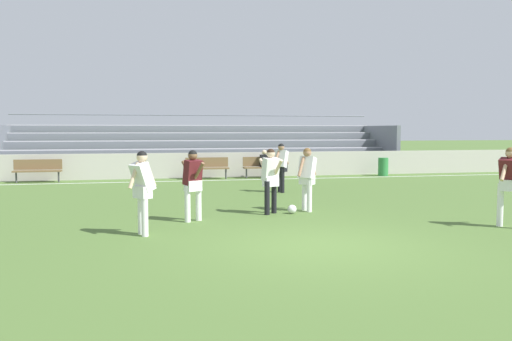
{
  "coord_description": "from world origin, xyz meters",
  "views": [
    {
      "loc": [
        -3.14,
        -8.9,
        2.08
      ],
      "look_at": [
        0.06,
        5.57,
        0.92
      ],
      "focal_mm": 37.12,
      "sensor_mm": 36.0,
      "label": 1
    }
  ],
  "objects_px": {
    "bench_far_left": "(264,165)",
    "soccer_ball": "(292,209)",
    "player_dark_pressing_high": "(510,180)",
    "player_white_challenging": "(281,164)",
    "player_white_on_ball": "(142,185)",
    "bench_near_bin": "(207,166)",
    "trash_bin": "(383,167)",
    "player_white_deep_cover": "(307,174)",
    "player_white_wide_left": "(271,176)",
    "bleacher_stand": "(204,147)",
    "player_dark_trailing_run": "(193,179)",
    "spectator_seated": "(265,162)",
    "bench_centre_sideline": "(38,169)"
  },
  "relations": [
    {
      "from": "player_dark_trailing_run",
      "to": "player_white_challenging",
      "type": "height_order",
      "value": "player_dark_trailing_run"
    },
    {
      "from": "bench_centre_sideline",
      "to": "soccer_ball",
      "type": "distance_m",
      "value": 12.19
    },
    {
      "from": "player_white_on_ball",
      "to": "player_dark_trailing_run",
      "type": "relative_size",
      "value": 1.03
    },
    {
      "from": "player_white_challenging",
      "to": "trash_bin",
      "type": "bearing_deg",
      "value": 39.65
    },
    {
      "from": "player_white_challenging",
      "to": "soccer_ball",
      "type": "bearing_deg",
      "value": -101.62
    },
    {
      "from": "player_white_challenging",
      "to": "soccer_ball",
      "type": "relative_size",
      "value": 7.34
    },
    {
      "from": "bench_far_left",
      "to": "soccer_ball",
      "type": "distance_m",
      "value": 9.68
    },
    {
      "from": "bench_near_bin",
      "to": "player_dark_pressing_high",
      "type": "xyz_separation_m",
      "value": [
        4.87,
        -12.29,
        0.47
      ]
    },
    {
      "from": "trash_bin",
      "to": "player_white_deep_cover",
      "type": "bearing_deg",
      "value": -125.67
    },
    {
      "from": "player_white_deep_cover",
      "to": "player_dark_trailing_run",
      "type": "height_order",
      "value": "player_dark_trailing_run"
    },
    {
      "from": "player_dark_pressing_high",
      "to": "player_white_challenging",
      "type": "bearing_deg",
      "value": 113.53
    },
    {
      "from": "player_white_deep_cover",
      "to": "player_dark_pressing_high",
      "type": "distance_m",
      "value": 4.64
    },
    {
      "from": "player_white_deep_cover",
      "to": "player_dark_trailing_run",
      "type": "bearing_deg",
      "value": -163.68
    },
    {
      "from": "player_dark_pressing_high",
      "to": "player_white_challenging",
      "type": "distance_m",
      "value": 7.72
    },
    {
      "from": "bleacher_stand",
      "to": "bench_far_left",
      "type": "bearing_deg",
      "value": -58.29
    },
    {
      "from": "player_white_deep_cover",
      "to": "soccer_ball",
      "type": "height_order",
      "value": "player_white_deep_cover"
    },
    {
      "from": "bleacher_stand",
      "to": "bench_near_bin",
      "type": "relative_size",
      "value": 10.26
    },
    {
      "from": "player_dark_pressing_high",
      "to": "player_white_on_ball",
      "type": "distance_m",
      "value": 7.63
    },
    {
      "from": "trash_bin",
      "to": "player_white_deep_cover",
      "type": "height_order",
      "value": "player_white_deep_cover"
    },
    {
      "from": "trash_bin",
      "to": "spectator_seated",
      "type": "distance_m",
      "value": 5.47
    },
    {
      "from": "bleacher_stand",
      "to": "trash_bin",
      "type": "relative_size",
      "value": 22.87
    },
    {
      "from": "bench_near_bin",
      "to": "player_white_wide_left",
      "type": "xyz_separation_m",
      "value": [
        0.37,
        -9.47,
        0.4
      ]
    },
    {
      "from": "bench_near_bin",
      "to": "player_dark_pressing_high",
      "type": "bearing_deg",
      "value": -68.38
    },
    {
      "from": "player_dark_trailing_run",
      "to": "bench_near_bin",
      "type": "bearing_deg",
      "value": 81.05
    },
    {
      "from": "bench_centre_sideline",
      "to": "trash_bin",
      "type": "relative_size",
      "value": 2.23
    },
    {
      "from": "bleacher_stand",
      "to": "soccer_ball",
      "type": "bearing_deg",
      "value": -87.34
    },
    {
      "from": "bench_far_left",
      "to": "player_white_on_ball",
      "type": "xyz_separation_m",
      "value": [
        -5.16,
        -11.48,
        0.44
      ]
    },
    {
      "from": "bench_far_left",
      "to": "player_dark_pressing_high",
      "type": "xyz_separation_m",
      "value": [
        2.43,
        -12.29,
        0.47
      ]
    },
    {
      "from": "spectator_seated",
      "to": "player_dark_trailing_run",
      "type": "distance_m",
      "value": 10.78
    },
    {
      "from": "spectator_seated",
      "to": "bleacher_stand",
      "type": "bearing_deg",
      "value": 120.87
    },
    {
      "from": "player_white_on_ball",
      "to": "spectator_seated",
      "type": "bearing_deg",
      "value": 65.6
    },
    {
      "from": "bleacher_stand",
      "to": "spectator_seated",
      "type": "distance_m",
      "value": 4.22
    },
    {
      "from": "bench_centre_sideline",
      "to": "player_dark_pressing_high",
      "type": "distance_m",
      "value": 16.87
    },
    {
      "from": "trash_bin",
      "to": "soccer_ball",
      "type": "height_order",
      "value": "trash_bin"
    },
    {
      "from": "player_white_on_ball",
      "to": "soccer_ball",
      "type": "height_order",
      "value": "player_white_on_ball"
    },
    {
      "from": "bleacher_stand",
      "to": "player_dark_trailing_run",
      "type": "distance_m",
      "value": 13.72
    },
    {
      "from": "player_dark_pressing_high",
      "to": "bleacher_stand",
      "type": "bearing_deg",
      "value": 106.18
    },
    {
      "from": "player_white_wide_left",
      "to": "spectator_seated",
      "type": "bearing_deg",
      "value": 77.52
    },
    {
      "from": "bleacher_stand",
      "to": "bench_far_left",
      "type": "relative_size",
      "value": 10.26
    },
    {
      "from": "bench_centre_sideline",
      "to": "trash_bin",
      "type": "bearing_deg",
      "value": -0.61
    },
    {
      "from": "player_dark_trailing_run",
      "to": "bleacher_stand",
      "type": "bearing_deg",
      "value": 82.09
    },
    {
      "from": "spectator_seated",
      "to": "player_white_deep_cover",
      "type": "distance_m",
      "value": 9.19
    },
    {
      "from": "bleacher_stand",
      "to": "player_white_wide_left",
      "type": "height_order",
      "value": "bleacher_stand"
    },
    {
      "from": "bleacher_stand",
      "to": "trash_bin",
      "type": "distance_m",
      "value": 8.47
    },
    {
      "from": "bench_centre_sideline",
      "to": "player_white_on_ball",
      "type": "height_order",
      "value": "player_white_on_ball"
    },
    {
      "from": "player_white_wide_left",
      "to": "player_white_challenging",
      "type": "height_order",
      "value": "player_white_challenging"
    },
    {
      "from": "trash_bin",
      "to": "player_white_deep_cover",
      "type": "relative_size",
      "value": 0.5
    },
    {
      "from": "player_white_deep_cover",
      "to": "player_white_wide_left",
      "type": "height_order",
      "value": "player_white_deep_cover"
    },
    {
      "from": "spectator_seated",
      "to": "player_white_challenging",
      "type": "height_order",
      "value": "player_white_challenging"
    },
    {
      "from": "spectator_seated",
      "to": "player_white_deep_cover",
      "type": "xyz_separation_m",
      "value": [
        -1.06,
        -9.12,
        0.25
      ]
    }
  ]
}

